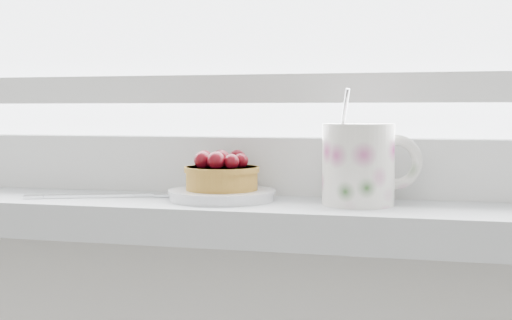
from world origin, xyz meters
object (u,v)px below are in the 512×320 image
(saucer, at_px, (222,195))
(floral_mug, at_px, (361,162))
(fork, at_px, (119,195))
(raspberry_tart, at_px, (222,173))

(saucer, relative_size, floral_mug, 0.97)
(floral_mug, bearing_deg, fork, -179.20)
(raspberry_tart, xyz_separation_m, fork, (-0.13, -0.00, -0.03))
(raspberry_tart, bearing_deg, saucer, -10.04)
(raspberry_tart, height_order, fork, raspberry_tart)
(saucer, height_order, raspberry_tart, raspberry_tart)
(floral_mug, bearing_deg, saucer, -179.78)
(raspberry_tart, distance_m, fork, 0.13)
(fork, bearing_deg, saucer, 1.52)
(raspberry_tart, bearing_deg, floral_mug, 0.20)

